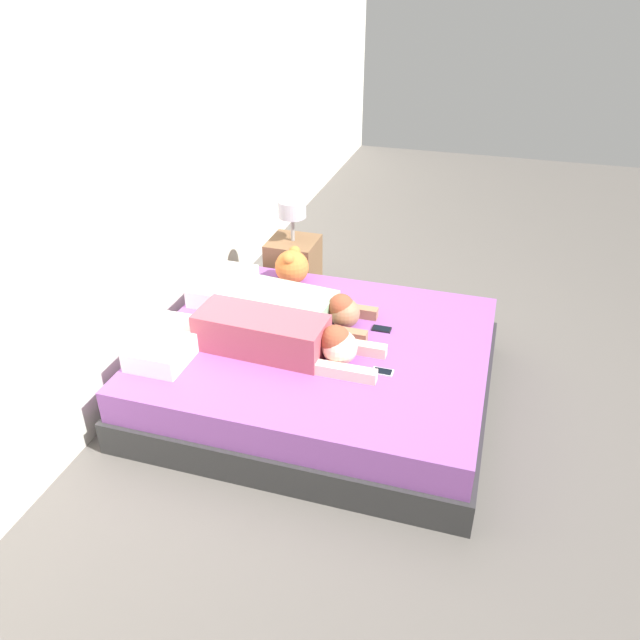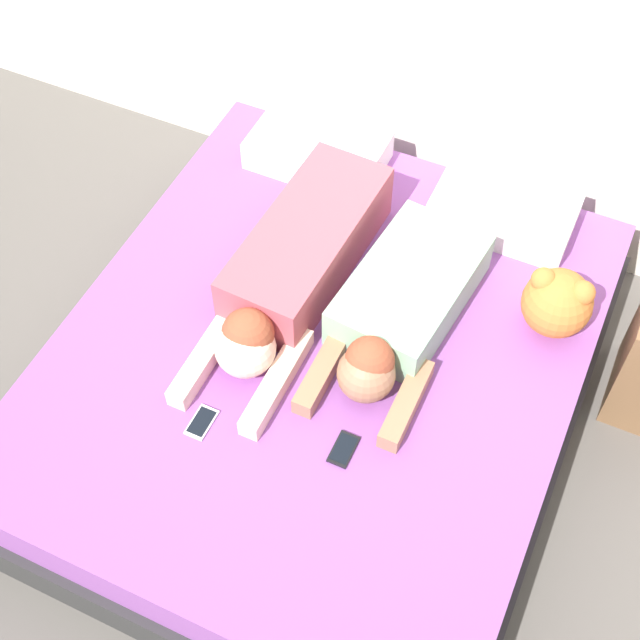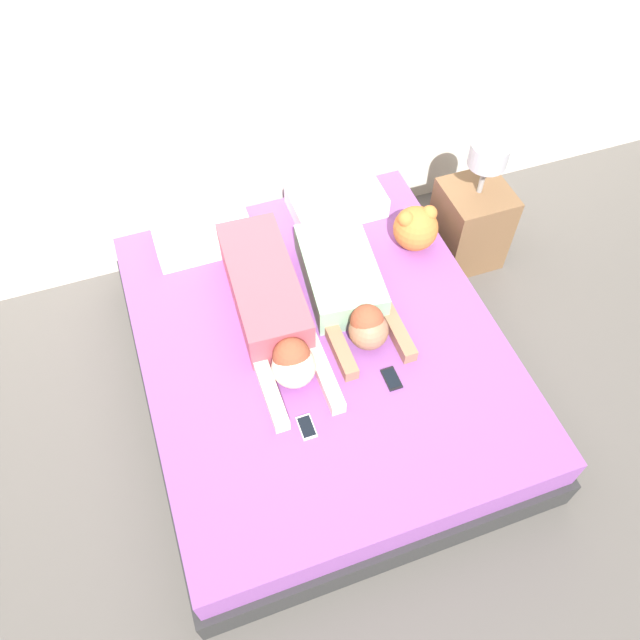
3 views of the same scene
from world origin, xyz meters
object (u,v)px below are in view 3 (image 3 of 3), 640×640
object	(u,v)px
pillow_head_right	(336,201)
person_left	(271,306)
bed	(320,361)
person_right	(347,288)
cell_phone_right	(391,379)
pillow_head_left	(203,234)
cell_phone_left	(307,427)
plush_toy	(416,228)
nightstand	(471,220)

from	to	relation	value
pillow_head_right	person_left	xyz separation A→B (m)	(-0.59, -0.64, 0.05)
bed	person_right	world-z (taller)	person_right
cell_phone_right	pillow_head_left	bearing A→B (deg)	118.45
cell_phone_left	plush_toy	size ratio (longest dim) A/B	0.47
cell_phone_right	person_right	bearing A→B (deg)	92.96
pillow_head_left	person_left	distance (m)	0.68
pillow_head_right	cell_phone_right	size ratio (longest dim) A/B	4.36
bed	cell_phone_left	bearing A→B (deg)	-116.47
person_left	cell_phone_right	world-z (taller)	person_left
person_left	person_right	xyz separation A→B (m)	(0.41, -0.00, -0.02)
person_right	plush_toy	bearing A→B (deg)	26.46
pillow_head_left	person_left	world-z (taller)	person_left
person_left	cell_phone_left	distance (m)	0.64
person_right	cell_phone_right	world-z (taller)	person_right
pillow_head_right	person_right	xyz separation A→B (m)	(-0.18, -0.65, 0.03)
person_left	cell_phone_right	distance (m)	0.69
plush_toy	nightstand	size ratio (longest dim) A/B	0.30
person_right	cell_phone_left	bearing A→B (deg)	-124.70
nightstand	bed	bearing A→B (deg)	-153.62
plush_toy	cell_phone_right	bearing A→B (deg)	-121.02
cell_phone_left	cell_phone_right	bearing A→B (deg)	12.77
person_right	cell_phone_left	world-z (taller)	person_right
cell_phone_right	bed	bearing A→B (deg)	125.28
cell_phone_right	nightstand	distance (m)	1.32
pillow_head_left	cell_phone_right	world-z (taller)	pillow_head_left
person_left	cell_phone_right	xyz separation A→B (m)	(0.43, -0.53, -0.11)
person_right	cell_phone_left	xyz separation A→B (m)	(-0.44, -0.63, -0.09)
person_left	cell_phone_left	size ratio (longest dim) A/B	9.40
person_left	cell_phone_left	bearing A→B (deg)	-92.63
cell_phone_left	nightstand	xyz separation A→B (m)	(1.40, 1.03, -0.12)
cell_phone_right	plush_toy	world-z (taller)	plush_toy
pillow_head_right	plush_toy	size ratio (longest dim) A/B	2.05
bed	person_right	bearing A→B (deg)	40.67
pillow_head_right	person_left	size ratio (longest dim) A/B	0.46
cell_phone_right	cell_phone_left	bearing A→B (deg)	-167.23
cell_phone_right	plush_toy	bearing A→B (deg)	58.98
pillow_head_right	plush_toy	distance (m)	0.51
person_left	nightstand	size ratio (longest dim) A/B	1.32
cell_phone_left	cell_phone_right	size ratio (longest dim) A/B	1.00
person_left	plush_toy	distance (m)	0.93
person_right	nightstand	distance (m)	1.06
cell_phone_left	nightstand	world-z (taller)	nightstand
pillow_head_right	nightstand	xyz separation A→B (m)	(0.78, -0.25, -0.17)
bed	nightstand	bearing A→B (deg)	26.38
nightstand	cell_phone_right	bearing A→B (deg)	-135.31
person_right	pillow_head_left	bearing A→B (deg)	133.18
pillow_head_left	person_right	world-z (taller)	person_right
pillow_head_right	cell_phone_left	bearing A→B (deg)	-115.75
bed	nightstand	xyz separation A→B (m)	(1.18, 0.58, 0.10)
cell_phone_right	plush_toy	distance (m)	0.91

